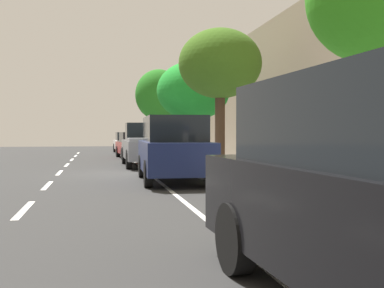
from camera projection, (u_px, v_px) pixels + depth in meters
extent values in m
plane|color=#2F2F2F|center=(129.00, 174.00, 16.88)|extent=(68.06, 68.06, 0.00)
cube|color=#9899A4|center=(245.00, 170.00, 17.77)|extent=(4.33, 42.54, 0.14)
cube|color=gray|center=(188.00, 171.00, 17.32)|extent=(0.16, 42.54, 0.14)
cube|color=white|center=(24.00, 210.00, 8.96)|extent=(0.14, 2.20, 0.01)
cube|color=white|center=(47.00, 185.00, 13.08)|extent=(0.14, 2.20, 0.01)
cube|color=white|center=(59.00, 173.00, 17.19)|extent=(0.14, 2.20, 0.01)
cube|color=white|center=(67.00, 165.00, 21.31)|extent=(0.14, 2.20, 0.01)
cube|color=white|center=(72.00, 160.00, 25.42)|extent=(0.14, 2.20, 0.01)
cube|color=white|center=(76.00, 156.00, 29.53)|extent=(0.14, 2.20, 0.01)
cube|color=white|center=(78.00, 153.00, 33.65)|extent=(0.14, 2.20, 0.01)
cube|color=white|center=(149.00, 173.00, 17.03)|extent=(0.12, 42.54, 0.01)
cube|color=#806F5A|center=(304.00, 86.00, 18.17)|extent=(0.50, 42.54, 6.64)
cylinder|color=black|center=(378.00, 230.00, 5.33)|extent=(0.26, 0.77, 0.76)
cylinder|color=black|center=(235.00, 238.00, 4.90)|extent=(0.26, 0.77, 0.76)
cube|color=navy|center=(173.00, 156.00, 14.16)|extent=(2.07, 4.77, 0.90)
cube|color=black|center=(173.00, 129.00, 14.14)|extent=(1.78, 3.16, 0.76)
cylinder|color=black|center=(193.00, 165.00, 15.75)|extent=(0.25, 0.77, 0.76)
cylinder|color=black|center=(142.00, 166.00, 15.46)|extent=(0.25, 0.77, 0.76)
cylinder|color=black|center=(211.00, 173.00, 12.88)|extent=(0.25, 0.77, 0.76)
cylinder|color=black|center=(148.00, 174.00, 12.59)|extent=(0.25, 0.77, 0.76)
cube|color=slate|center=(147.00, 149.00, 20.69)|extent=(1.97, 5.30, 0.80)
cube|color=black|center=(145.00, 131.00, 21.58)|extent=(1.73, 1.50, 0.80)
cube|color=slate|center=(149.00, 139.00, 19.51)|extent=(1.87, 2.65, 0.12)
cylinder|color=black|center=(162.00, 155.00, 22.49)|extent=(0.22, 0.80, 0.80)
cylinder|color=black|center=(124.00, 155.00, 22.13)|extent=(0.22, 0.80, 0.80)
cylinder|color=black|center=(172.00, 159.00, 19.27)|extent=(0.22, 0.80, 0.80)
cylinder|color=black|center=(129.00, 159.00, 18.91)|extent=(0.22, 0.80, 0.80)
cube|color=maroon|center=(134.00, 148.00, 27.16)|extent=(2.04, 4.51, 0.64)
cube|color=black|center=(134.00, 137.00, 27.14)|extent=(1.68, 2.20, 0.60)
cylinder|color=black|center=(144.00, 151.00, 28.69)|extent=(0.26, 0.67, 0.66)
cylinder|color=black|center=(118.00, 152.00, 28.27)|extent=(0.26, 0.67, 0.66)
cylinder|color=black|center=(152.00, 153.00, 26.06)|extent=(0.26, 0.67, 0.66)
cylinder|color=black|center=(123.00, 154.00, 25.64)|extent=(0.26, 0.67, 0.66)
cube|color=white|center=(127.00, 145.00, 34.01)|extent=(1.88, 4.45, 0.64)
cube|color=black|center=(127.00, 136.00, 33.99)|extent=(1.60, 2.14, 0.60)
cylinder|color=black|center=(136.00, 148.00, 35.53)|extent=(0.24, 0.67, 0.66)
cylinder|color=black|center=(115.00, 148.00, 35.16)|extent=(0.24, 0.67, 0.66)
cylinder|color=black|center=(140.00, 149.00, 32.87)|extent=(0.24, 0.67, 0.66)
cylinder|color=black|center=(117.00, 149.00, 32.50)|extent=(0.24, 0.67, 0.66)
torus|color=black|center=(239.00, 200.00, 7.77)|extent=(0.71, 0.22, 0.72)
torus|color=black|center=(289.00, 197.00, 8.23)|extent=(0.71, 0.22, 0.72)
cylinder|color=#A51414|center=(258.00, 194.00, 7.94)|extent=(0.64, 0.20, 0.53)
cylinder|color=#A51414|center=(276.00, 193.00, 8.10)|extent=(0.14, 0.07, 0.50)
cylinder|color=#A51414|center=(261.00, 179.00, 7.96)|extent=(0.71, 0.22, 0.05)
cylinder|color=#A51414|center=(281.00, 202.00, 8.16)|extent=(0.35, 0.12, 0.20)
cylinder|color=#A51414|center=(283.00, 188.00, 8.17)|extent=(0.26, 0.10, 0.35)
cylinder|color=#A51414|center=(241.00, 190.00, 7.79)|extent=(0.12, 0.06, 0.35)
cube|color=black|center=(278.00, 177.00, 8.12)|extent=(0.26, 0.16, 0.05)
cylinder|color=black|center=(243.00, 176.00, 7.80)|extent=(0.14, 0.45, 0.03)
cylinder|color=#C6B284|center=(281.00, 197.00, 7.68)|extent=(0.15, 0.15, 0.87)
cylinder|color=#C6B284|center=(290.00, 198.00, 7.52)|extent=(0.15, 0.15, 0.87)
cube|color=white|center=(286.00, 152.00, 7.58)|extent=(0.37, 0.44, 0.62)
cylinder|color=white|center=(274.00, 153.00, 7.79)|extent=(0.10, 0.10, 0.59)
cylinder|color=white|center=(298.00, 155.00, 7.37)|extent=(0.10, 0.10, 0.59)
sphere|color=tan|center=(286.00, 126.00, 7.57)|extent=(0.24, 0.24, 0.24)
sphere|color=navy|center=(286.00, 123.00, 7.57)|extent=(0.27, 0.27, 0.27)
cube|color=black|center=(294.00, 151.00, 7.70)|extent=(0.29, 0.35, 0.44)
cylinder|color=brown|center=(377.00, 124.00, 7.81)|extent=(0.37, 0.37, 3.02)
cylinder|color=#483322|center=(220.00, 127.00, 17.88)|extent=(0.39, 0.39, 3.15)
ellipsoid|color=#3B661A|center=(220.00, 64.00, 17.82)|extent=(3.22, 3.22, 2.69)
cylinder|color=#473E26|center=(193.00, 136.00, 22.90)|extent=(0.30, 0.30, 2.44)
ellipsoid|color=green|center=(193.00, 91.00, 22.85)|extent=(3.62, 3.62, 2.91)
cylinder|color=brown|center=(159.00, 129.00, 35.78)|extent=(0.30, 0.30, 3.28)
ellipsoid|color=#23731E|center=(159.00, 95.00, 35.71)|extent=(3.65, 3.65, 3.93)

